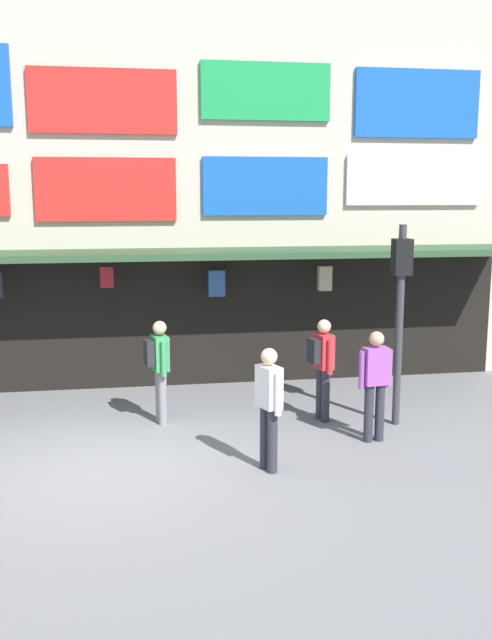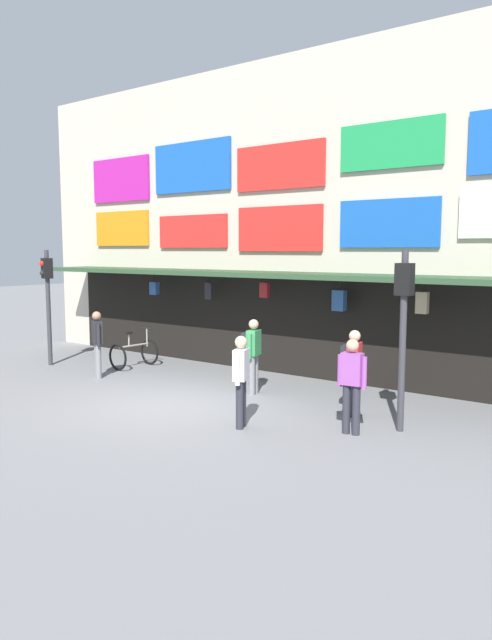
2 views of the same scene
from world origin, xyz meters
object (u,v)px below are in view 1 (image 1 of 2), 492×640
traffic_light_far (400,293)px  pedestrian_in_red (159,364)px  pedestrian_in_green (375,377)px  pedestrian_in_black (322,362)px  pedestrian_in_purple (269,402)px

traffic_light_far → pedestrian_in_red: 3.98m
pedestrian_in_green → pedestrian_in_black: bearing=116.4°
pedestrian_in_green → pedestrian_in_purple: same height
pedestrian_in_black → pedestrian_in_green: bearing=-63.6°
pedestrian_in_green → pedestrian_in_red: same height
pedestrian_in_red → pedestrian_in_black: 2.63m
pedestrian_in_red → pedestrian_in_black: size_ratio=1.00×
pedestrian_in_purple → pedestrian_in_black: bearing=56.7°
pedestrian_in_red → pedestrian_in_black: bearing=-6.5°
pedestrian_in_green → pedestrian_in_black: 1.16m
traffic_light_far → pedestrian_in_purple: (-2.39, -1.55, -1.19)m
pedestrian_in_red → pedestrian_in_green: bearing=-23.1°
pedestrian_in_green → pedestrian_in_red: size_ratio=1.00×
pedestrian_in_green → pedestrian_in_purple: bearing=-153.9°
traffic_light_far → pedestrian_in_black: 1.66m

